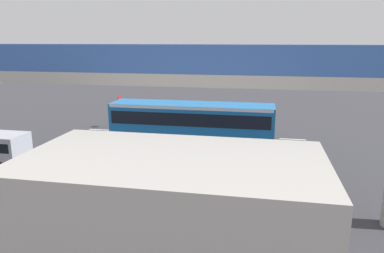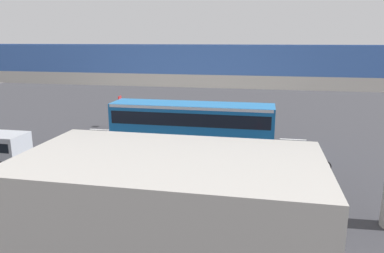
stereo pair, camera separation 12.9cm
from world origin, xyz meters
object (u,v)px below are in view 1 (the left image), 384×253
at_px(bicycle_black, 303,159).
at_px(bicycle_blue, 316,166).
at_px(city_bus, 192,121).
at_px(traffic_sign, 120,106).
at_px(pedestrian, 257,156).
at_px(bicycle_orange, 312,177).

distance_m(bicycle_black, bicycle_blue, 1.29).
xyz_separation_m(city_bus, traffic_sign, (7.23, -4.51, 0.01)).
height_order(bicycle_black, bicycle_blue, same).
bearing_deg(bicycle_blue, bicycle_black, -62.49).
bearing_deg(pedestrian, city_bus, -41.82).
bearing_deg(pedestrian, bicycle_blue, -172.07).
relative_size(city_bus, bicycle_black, 6.52).
xyz_separation_m(city_bus, bicycle_blue, (-8.11, 3.72, -1.51)).
distance_m(bicycle_blue, pedestrian, 3.49).
bearing_deg(bicycle_black, bicycle_blue, 117.51).
xyz_separation_m(city_bus, pedestrian, (-4.69, 4.20, -1.00)).
xyz_separation_m(bicycle_black, bicycle_blue, (-0.59, 1.14, 0.00)).
relative_size(bicycle_orange, pedestrian, 0.99).
distance_m(bicycle_orange, traffic_sign, 18.13).
relative_size(city_bus, pedestrian, 6.44).
bearing_deg(bicycle_blue, traffic_sign, -28.20).
xyz_separation_m(bicycle_blue, pedestrian, (3.42, 0.48, 0.51)).
height_order(bicycle_orange, pedestrian, pedestrian).
relative_size(bicycle_blue, traffic_sign, 0.63).
bearing_deg(traffic_sign, bicycle_blue, 151.80).
xyz_separation_m(bicycle_black, bicycle_orange, (-0.16, 3.13, 0.00)).
bearing_deg(bicycle_black, city_bus, -18.92).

